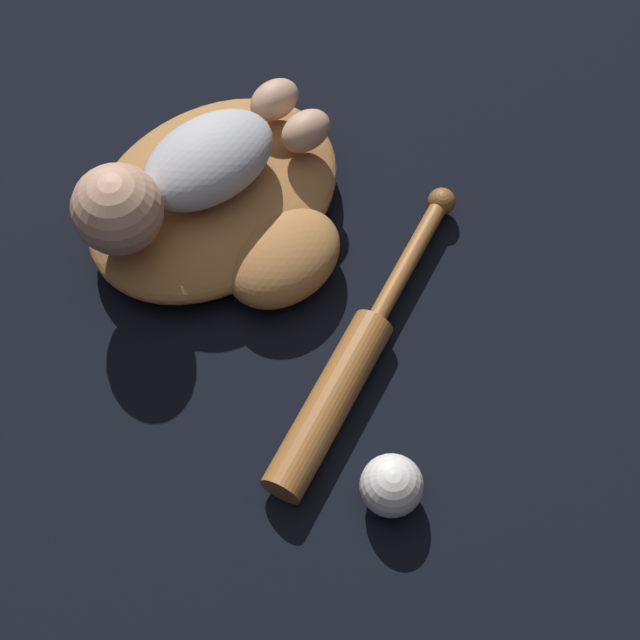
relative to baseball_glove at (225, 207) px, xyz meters
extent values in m
plane|color=black|center=(-0.01, -0.01, -0.04)|extent=(6.00, 6.00, 0.00)
ellipsoid|color=#A8703D|center=(0.01, -0.02, 0.00)|extent=(0.42, 0.37, 0.08)
ellipsoid|color=#A8703D|center=(-0.04, 0.10, 0.00)|extent=(0.19, 0.17, 0.08)
ellipsoid|color=#B2B2B7|center=(0.01, -0.02, 0.08)|extent=(0.20, 0.16, 0.08)
sphere|color=tan|center=(0.13, 0.01, 0.09)|extent=(0.11, 0.11, 0.11)
ellipsoid|color=tan|center=(-0.12, -0.02, 0.06)|extent=(0.08, 0.06, 0.05)
ellipsoid|color=tan|center=(-0.11, -0.08, 0.06)|extent=(0.08, 0.06, 0.05)
cylinder|color=#9E602D|center=(-0.01, 0.30, -0.01)|extent=(0.22, 0.19, 0.05)
cylinder|color=#9E602D|center=(-0.18, 0.16, -0.01)|extent=(0.17, 0.14, 0.02)
sphere|color=brown|center=(-0.26, 0.10, -0.01)|extent=(0.04, 0.04, 0.04)
sphere|color=white|center=(-0.02, 0.42, 0.00)|extent=(0.07, 0.07, 0.07)
camera|label=1|loc=(0.21, 0.74, 1.13)|focal=60.00mm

